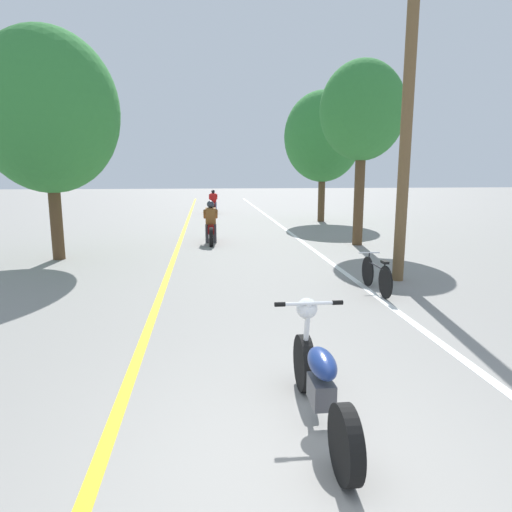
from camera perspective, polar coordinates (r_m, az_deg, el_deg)
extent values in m
plane|color=gray|center=(3.95, 7.19, -26.51)|extent=(120.00, 120.00, 0.00)
cube|color=yellow|center=(16.05, -9.43, 1.95)|extent=(0.14, 48.00, 0.01)
cube|color=white|center=(16.34, 5.26, 2.21)|extent=(0.14, 48.00, 0.01)
cylinder|color=brown|center=(10.36, 18.36, 16.38)|extent=(0.24, 0.24, 7.03)
cylinder|color=#513A23|center=(15.09, 12.77, 7.72)|extent=(0.32, 0.32, 3.38)
ellipsoid|color=#337F38|center=(15.18, 13.17, 17.29)|extent=(2.66, 2.39, 3.06)
cylinder|color=#513A23|center=(21.96, 8.20, 7.94)|extent=(0.32, 0.32, 2.80)
ellipsoid|color=#337F38|center=(22.00, 8.38, 14.55)|extent=(3.60, 3.24, 4.14)
cylinder|color=#513A23|center=(13.40, -23.79, 5.39)|extent=(0.32, 0.32, 2.74)
ellipsoid|color=#337F38|center=(13.45, -24.62, 16.13)|extent=(3.64, 3.28, 4.19)
cylinder|color=black|center=(5.15, 6.00, -13.13)|extent=(0.12, 0.62, 0.62)
cylinder|color=black|center=(3.85, 11.13, -22.08)|extent=(0.12, 0.62, 0.62)
ellipsoid|color=navy|center=(4.34, 8.25, -13.11)|extent=(0.24, 0.58, 0.23)
cube|color=#4C4C51|center=(4.46, 8.15, -16.40)|extent=(0.20, 0.36, 0.24)
cylinder|color=silver|center=(4.94, 6.31, -9.67)|extent=(0.06, 0.23, 0.74)
cylinder|color=silver|center=(4.74, 6.63, -5.91)|extent=(0.60, 0.04, 0.04)
cylinder|color=black|center=(4.68, 3.00, -6.06)|extent=(0.11, 0.05, 0.05)
cylinder|color=black|center=(4.81, 10.16, -5.75)|extent=(0.11, 0.05, 0.05)
sphere|color=silver|center=(4.84, 6.38, -6.52)|extent=(0.22, 0.22, 0.22)
cylinder|color=black|center=(16.09, -5.69, 3.17)|extent=(0.12, 0.62, 0.62)
cylinder|color=black|center=(14.58, -5.62, 2.40)|extent=(0.12, 0.62, 0.62)
cube|color=maroon|center=(15.31, -5.67, 3.47)|extent=(0.20, 0.98, 0.28)
cylinder|color=silver|center=(15.92, -5.72, 5.48)|extent=(0.50, 0.03, 0.03)
cylinder|color=#38383D|center=(15.28, -6.14, 2.79)|extent=(0.11, 0.11, 0.63)
cylinder|color=#38383D|center=(15.29, -5.17, 2.80)|extent=(0.11, 0.11, 0.63)
cube|color=brown|center=(15.25, -5.69, 4.99)|extent=(0.34, 0.27, 0.56)
cylinder|color=brown|center=(15.40, -6.45, 5.23)|extent=(0.08, 0.44, 0.34)
cylinder|color=brown|center=(15.40, -4.96, 5.26)|extent=(0.08, 0.44, 0.34)
sphere|color=#2D333D|center=(15.25, -5.72, 6.45)|extent=(0.24, 0.24, 0.24)
cylinder|color=black|center=(26.73, -5.37, 6.11)|extent=(0.12, 0.61, 0.61)
cylinder|color=black|center=(25.36, -5.32, 5.87)|extent=(0.12, 0.61, 0.61)
cube|color=maroon|center=(26.03, -5.36, 6.38)|extent=(0.20, 0.89, 0.28)
cylinder|color=silver|center=(26.59, -5.40, 7.50)|extent=(0.50, 0.03, 0.03)
cylinder|color=slate|center=(25.99, -5.64, 5.99)|extent=(0.11, 0.11, 0.62)
cylinder|color=slate|center=(26.00, -5.06, 6.00)|extent=(0.11, 0.11, 0.62)
cube|color=red|center=(25.99, -5.37, 7.24)|extent=(0.34, 0.27, 0.53)
cylinder|color=red|center=(26.14, -5.82, 7.37)|extent=(0.08, 0.42, 0.33)
cylinder|color=red|center=(26.15, -4.94, 7.38)|extent=(0.08, 0.42, 0.33)
sphere|color=black|center=(26.01, -5.39, 8.03)|extent=(0.20, 0.20, 0.20)
cylinder|color=black|center=(9.82, 13.78, -1.86)|extent=(0.04, 0.62, 0.62)
cylinder|color=black|center=(8.94, 15.88, -3.18)|extent=(0.04, 0.62, 0.62)
cylinder|color=black|center=(9.33, 14.84, -1.19)|extent=(0.04, 0.77, 0.04)
cylinder|color=black|center=(8.97, 15.75, -1.91)|extent=(0.03, 0.03, 0.37)
cube|color=black|center=(8.93, 15.81, -0.74)|extent=(0.10, 0.20, 0.05)
cylinder|color=black|center=(9.73, 13.93, -0.77)|extent=(0.03, 0.03, 0.40)
cylinder|color=silver|center=(9.70, 13.99, 0.40)|extent=(0.44, 0.03, 0.03)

